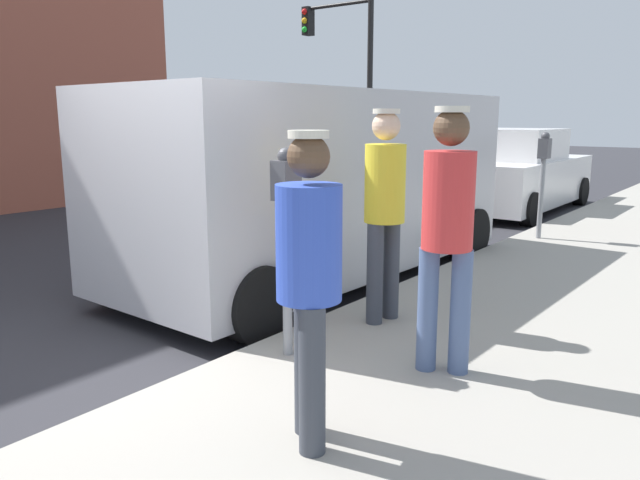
{
  "coord_description": "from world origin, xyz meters",
  "views": [
    {
      "loc": [
        4.15,
        -2.45,
        1.88
      ],
      "look_at": [
        1.65,
        0.81,
        1.05
      ],
      "focal_mm": 34.4,
      "sensor_mm": 36.0,
      "label": 1
    }
  ],
  "objects_px": {
    "parking_meter_near": "(287,217)",
    "parked_sedan_ahead": "(515,174)",
    "pedestrian_in_yellow": "(385,201)",
    "traffic_light_corner": "(345,59)",
    "pedestrian_in_blue": "(309,271)",
    "parked_van": "(323,180)",
    "parking_meter_far": "(543,167)",
    "pedestrian_in_red": "(447,223)"
  },
  "relations": [
    {
      "from": "parking_meter_near",
      "to": "pedestrian_in_blue",
      "type": "xyz_separation_m",
      "value": [
        0.9,
        -0.88,
        -0.08
      ]
    },
    {
      "from": "parking_meter_near",
      "to": "parking_meter_far",
      "type": "height_order",
      "value": "same"
    },
    {
      "from": "pedestrian_in_yellow",
      "to": "parking_meter_far",
      "type": "bearing_deg",
      "value": 91.82
    },
    {
      "from": "parked_sedan_ahead",
      "to": "parked_van",
      "type": "bearing_deg",
      "value": -89.0
    },
    {
      "from": "pedestrian_in_yellow",
      "to": "traffic_light_corner",
      "type": "distance_m",
      "value": 13.31
    },
    {
      "from": "parked_van",
      "to": "parked_sedan_ahead",
      "type": "height_order",
      "value": "parked_van"
    },
    {
      "from": "pedestrian_in_blue",
      "to": "pedestrian_in_yellow",
      "type": "bearing_deg",
      "value": 111.1
    },
    {
      "from": "parking_meter_near",
      "to": "traffic_light_corner",
      "type": "height_order",
      "value": "traffic_light_corner"
    },
    {
      "from": "pedestrian_in_yellow",
      "to": "traffic_light_corner",
      "type": "relative_size",
      "value": 0.34
    },
    {
      "from": "pedestrian_in_blue",
      "to": "parked_van",
      "type": "distance_m",
      "value": 4.06
    },
    {
      "from": "pedestrian_in_yellow",
      "to": "parked_van",
      "type": "bearing_deg",
      "value": 141.59
    },
    {
      "from": "parking_meter_near",
      "to": "pedestrian_in_yellow",
      "type": "xyz_separation_m",
      "value": [
        0.14,
        1.09,
        0.01
      ]
    },
    {
      "from": "parking_meter_near",
      "to": "traffic_light_corner",
      "type": "xyz_separation_m",
      "value": [
        -7.7,
        11.59,
        2.34
      ]
    },
    {
      "from": "pedestrian_in_blue",
      "to": "pedestrian_in_red",
      "type": "relative_size",
      "value": 0.93
    },
    {
      "from": "pedestrian_in_yellow",
      "to": "parked_sedan_ahead",
      "type": "distance_m",
      "value": 8.07
    },
    {
      "from": "parking_meter_far",
      "to": "pedestrian_in_red",
      "type": "height_order",
      "value": "pedestrian_in_red"
    },
    {
      "from": "pedestrian_in_blue",
      "to": "traffic_light_corner",
      "type": "relative_size",
      "value": 0.32
    },
    {
      "from": "pedestrian_in_yellow",
      "to": "parked_sedan_ahead",
      "type": "relative_size",
      "value": 0.41
    },
    {
      "from": "parking_meter_near",
      "to": "parked_sedan_ahead",
      "type": "relative_size",
      "value": 0.34
    },
    {
      "from": "parking_meter_far",
      "to": "pedestrian_in_yellow",
      "type": "bearing_deg",
      "value": -88.18
    },
    {
      "from": "pedestrian_in_red",
      "to": "parked_van",
      "type": "distance_m",
      "value": 3.21
    },
    {
      "from": "parking_meter_far",
      "to": "pedestrian_in_blue",
      "type": "relative_size",
      "value": 0.91
    },
    {
      "from": "parking_meter_near",
      "to": "pedestrian_in_yellow",
      "type": "bearing_deg",
      "value": 82.49
    },
    {
      "from": "parked_van",
      "to": "parked_sedan_ahead",
      "type": "distance_m",
      "value": 6.58
    },
    {
      "from": "parking_meter_near",
      "to": "pedestrian_in_blue",
      "type": "height_order",
      "value": "pedestrian_in_blue"
    },
    {
      "from": "parking_meter_near",
      "to": "pedestrian_in_blue",
      "type": "relative_size",
      "value": 0.91
    },
    {
      "from": "pedestrian_in_blue",
      "to": "parked_van",
      "type": "relative_size",
      "value": 0.32
    },
    {
      "from": "pedestrian_in_yellow",
      "to": "traffic_light_corner",
      "type": "height_order",
      "value": "traffic_light_corner"
    },
    {
      "from": "parking_meter_near",
      "to": "parked_van",
      "type": "relative_size",
      "value": 0.29
    },
    {
      "from": "pedestrian_in_yellow",
      "to": "pedestrian_in_red",
      "type": "height_order",
      "value": "pedestrian_in_red"
    },
    {
      "from": "pedestrian_in_yellow",
      "to": "parked_sedan_ahead",
      "type": "height_order",
      "value": "pedestrian_in_yellow"
    },
    {
      "from": "pedestrian_in_blue",
      "to": "parked_van",
      "type": "bearing_deg",
      "value": 126.31
    },
    {
      "from": "pedestrian_in_blue",
      "to": "pedestrian_in_yellow",
      "type": "distance_m",
      "value": 2.11
    },
    {
      "from": "pedestrian_in_yellow",
      "to": "pedestrian_in_red",
      "type": "xyz_separation_m",
      "value": [
        0.9,
        -0.67,
        0.0
      ]
    },
    {
      "from": "parking_meter_far",
      "to": "parked_van",
      "type": "bearing_deg",
      "value": -115.02
    },
    {
      "from": "pedestrian_in_red",
      "to": "traffic_light_corner",
      "type": "relative_size",
      "value": 0.35
    },
    {
      "from": "parking_meter_near",
      "to": "pedestrian_in_yellow",
      "type": "distance_m",
      "value": 1.1
    },
    {
      "from": "pedestrian_in_blue",
      "to": "pedestrian_in_yellow",
      "type": "height_order",
      "value": "pedestrian_in_yellow"
    },
    {
      "from": "pedestrian_in_yellow",
      "to": "parked_van",
      "type": "relative_size",
      "value": 0.34
    },
    {
      "from": "pedestrian_in_blue",
      "to": "parked_sedan_ahead",
      "type": "distance_m",
      "value": 10.15
    },
    {
      "from": "parking_meter_far",
      "to": "parked_sedan_ahead",
      "type": "xyz_separation_m",
      "value": [
        -1.61,
        3.35,
        -0.43
      ]
    },
    {
      "from": "parked_sedan_ahead",
      "to": "pedestrian_in_red",
      "type": "bearing_deg",
      "value": -72.72
    }
  ]
}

